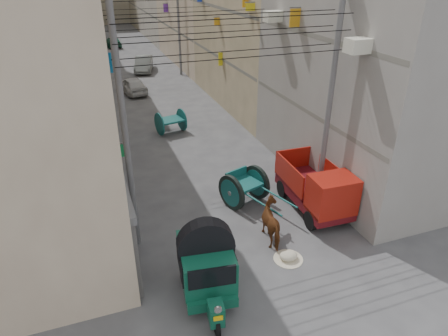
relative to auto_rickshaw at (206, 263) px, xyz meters
name	(u,v)px	position (x,y,z in m)	size (l,w,h in m)	color
shutters_left	(111,154)	(-1.83, 7.56, 0.33)	(0.18, 14.40, 2.88)	#4D4E53
signboards	(150,51)	(2.08, 18.84, 2.27)	(8.22, 40.52, 5.67)	#0B4D7D
ac_units	(316,2)	(5.74, 4.85, 6.27)	(0.70, 6.55, 3.35)	silver
utility_poles	(164,56)	(2.09, 14.18, 2.84)	(7.40, 22.20, 8.00)	slate
overhead_cables	(172,8)	(2.09, 11.58, 5.60)	(7.40, 22.52, 1.12)	black
auto_rickshaw	(206,263)	(0.00, 0.00, 0.00)	(1.85, 2.88, 1.97)	black
tonga_cart	(244,187)	(2.94, 4.27, -0.42)	(2.16, 3.39, 1.43)	black
mini_truck	(319,192)	(5.27, 2.54, -0.18)	(1.75, 3.69, 2.05)	black
second_cart	(171,121)	(1.87, 12.60, -0.48)	(1.69, 1.56, 1.29)	#12514E
feed_sack	(288,255)	(2.99, 0.56, -1.01)	(0.61, 0.49, 0.30)	beige
horse	(274,223)	(2.99, 1.70, -0.47)	(0.75, 1.65, 1.39)	brown
distant_car_white	(132,85)	(0.92, 21.05, -0.56)	(1.42, 3.53, 1.20)	silver
distant_car_grey	(144,64)	(2.88, 27.45, -0.52)	(1.37, 3.92, 1.29)	slate
distant_car_green	(113,42)	(1.50, 40.08, -0.63)	(1.49, 3.68, 1.07)	#1F5C44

